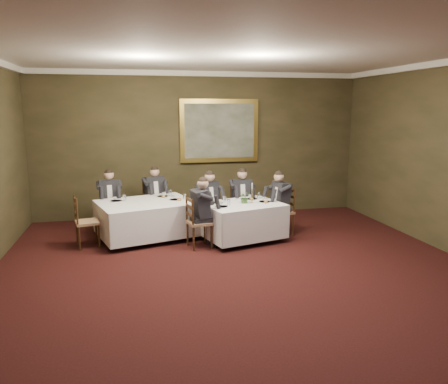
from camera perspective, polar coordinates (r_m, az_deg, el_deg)
name	(u,v)px	position (r m, az deg, el deg)	size (l,w,h in m)	color
ground	(256,296)	(6.41, 4.21, -13.36)	(10.00, 10.00, 0.00)	black
ceiling	(260,39)	(5.92, 4.70, 19.30)	(8.00, 10.00, 0.10)	silver
back_wall	(200,145)	(10.77, -3.14, 6.17)	(8.00, 0.10, 3.50)	#2D2B16
crown_molding	(260,44)	(5.91, 4.70, 18.73)	(8.00, 10.00, 0.12)	white
table_main	(242,219)	(8.78, 2.41, -3.51)	(1.77, 1.52, 0.67)	#321B0D
table_second	(146,217)	(9.06, -10.10, -3.22)	(2.19, 1.89, 0.67)	#321B0D
chair_main_backleft	(208,220)	(9.31, -2.16, -3.73)	(0.57, 0.56, 1.00)	#926C4A
diner_main_backleft	(208,210)	(9.25, -2.13, -2.38)	(0.56, 0.60, 1.35)	black
chair_main_backright	(241,216)	(9.67, 2.22, -3.17)	(0.44, 0.42, 1.00)	#926C4A
diner_main_backright	(241,206)	(9.61, 2.24, -1.87)	(0.42, 0.48, 1.35)	black
chair_main_endleft	(199,233)	(8.41, -3.30, -5.35)	(0.49, 0.51, 1.00)	#926C4A
diner_main_endleft	(199,221)	(8.35, -3.24, -3.83)	(0.54, 0.48, 1.35)	black
chair_main_endright	(282,221)	(9.32, 7.53, -3.80)	(0.50, 0.52, 1.00)	#926C4A
diner_main_endright	(281,211)	(9.26, 7.50, -2.44)	(0.55, 0.49, 1.35)	black
chair_sec_backleft	(111,217)	(9.87, -14.59, -3.23)	(0.48, 0.46, 1.00)	#926C4A
diner_sec_backleft	(110,207)	(9.81, -14.65, -1.96)	(0.45, 0.52, 1.35)	black
chair_sec_backright	(155,212)	(10.14, -9.06, -2.64)	(0.54, 0.53, 1.00)	#926C4A
diner_sec_backright	(154,203)	(10.08, -9.08, -1.39)	(0.52, 0.58, 1.35)	black
chair_sec_endright	(199,218)	(9.52, -3.25, -3.42)	(0.51, 0.53, 1.00)	#926C4A
chair_sec_endleft	(87,232)	(8.83, -17.43, -5.05)	(0.50, 0.51, 1.00)	#926C4A
centerpiece	(245,197)	(8.73, 2.71, -0.63)	(0.23, 0.20, 0.25)	#2D5926
candlestick	(252,195)	(8.76, 3.68, -0.42)	(0.06, 0.06, 0.42)	gold
place_setting_table_main	(219,201)	(8.83, -0.59, -1.12)	(0.33, 0.31, 0.14)	white
place_setting_table_second	(119,199)	(9.25, -13.58, -0.88)	(0.33, 0.31, 0.14)	white
painting	(219,131)	(10.77, -0.61, 8.00)	(1.94, 0.09, 1.53)	#DAB84F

